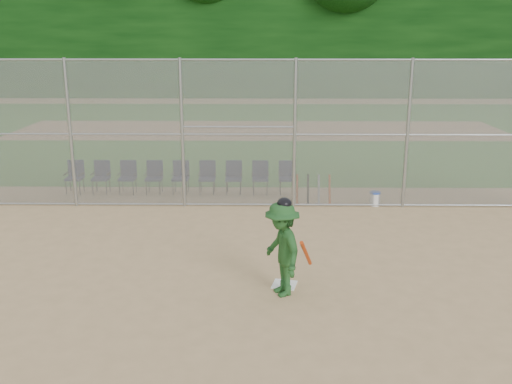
{
  "coord_description": "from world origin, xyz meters",
  "views": [
    {
      "loc": [
        0.15,
        -10.04,
        4.57
      ],
      "look_at": [
        0.0,
        2.5,
        1.1
      ],
      "focal_mm": 40.0,
      "sensor_mm": 36.0,
      "label": 1
    }
  ],
  "objects_px": {
    "home_plate": "(284,285)",
    "batter_at_plate": "(282,248)",
    "water_cooler": "(375,199)",
    "chair_0": "(74,177)"
  },
  "relations": [
    {
      "from": "batter_at_plate",
      "to": "water_cooler",
      "type": "xyz_separation_m",
      "value": [
        2.76,
        5.62,
        -0.68
      ]
    },
    {
      "from": "batter_at_plate",
      "to": "home_plate",
      "type": "bearing_deg",
      "value": 79.64
    },
    {
      "from": "home_plate",
      "to": "water_cooler",
      "type": "relative_size",
      "value": 1.12
    },
    {
      "from": "home_plate",
      "to": "water_cooler",
      "type": "height_order",
      "value": "water_cooler"
    },
    {
      "from": "water_cooler",
      "to": "chair_0",
      "type": "height_order",
      "value": "chair_0"
    },
    {
      "from": "home_plate",
      "to": "batter_at_plate",
      "type": "distance_m",
      "value": 0.95
    },
    {
      "from": "home_plate",
      "to": "batter_at_plate",
      "type": "relative_size",
      "value": 0.24
    },
    {
      "from": "home_plate",
      "to": "batter_at_plate",
      "type": "xyz_separation_m",
      "value": [
        -0.07,
        -0.37,
        0.87
      ]
    },
    {
      "from": "home_plate",
      "to": "water_cooler",
      "type": "xyz_separation_m",
      "value": [
        2.7,
        5.25,
        0.19
      ]
    },
    {
      "from": "home_plate",
      "to": "chair_0",
      "type": "distance_m",
      "value": 8.81
    }
  ]
}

